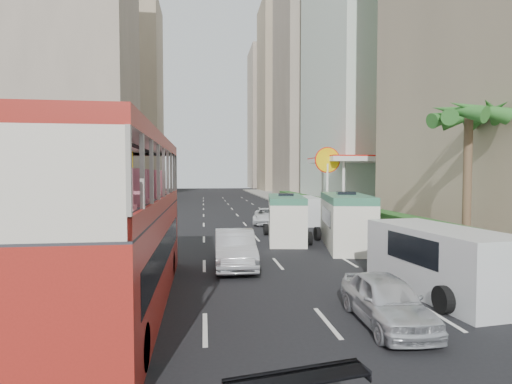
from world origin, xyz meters
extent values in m
plane|color=black|center=(0.00, 0.00, 0.00)|extent=(200.00, 200.00, 0.00)
cube|color=#A9241B|center=(-6.00, 0.00, 2.53)|extent=(2.50, 11.00, 5.06)
imported|color=silver|center=(-2.31, 4.71, 0.00)|extent=(1.75, 4.72, 1.54)
imported|color=silver|center=(1.09, -2.30, 0.00)|extent=(1.67, 3.84, 1.29)
imported|color=silver|center=(1.33, 18.91, 0.00)|extent=(2.78, 4.69, 1.22)
cube|color=silver|center=(1.26, 11.25, 1.32)|extent=(2.86, 6.18, 2.64)
cube|color=silver|center=(4.02, 8.64, 1.41)|extent=(3.35, 6.67, 2.83)
cube|color=silver|center=(4.04, 0.01, 1.09)|extent=(2.76, 5.65, 2.18)
cube|color=silver|center=(4.36, 19.02, 1.05)|extent=(2.49, 5.40, 2.10)
cube|color=#99968C|center=(9.00, 25.00, 0.09)|extent=(6.00, 120.00, 0.18)
cube|color=silver|center=(6.20, 14.00, 0.68)|extent=(0.30, 44.00, 1.00)
cube|color=#2D6626|center=(6.20, 14.00, 1.53)|extent=(1.10, 44.00, 0.70)
cylinder|color=brown|center=(7.80, 4.00, 3.38)|extent=(0.36, 0.36, 6.40)
cube|color=silver|center=(10.00, 23.00, 2.75)|extent=(6.50, 8.00, 5.50)
cube|color=tan|center=(18.00, 58.00, 25.00)|extent=(16.00, 16.00, 50.00)
cube|color=tan|center=(17.00, 82.00, 22.00)|extent=(14.00, 14.00, 44.00)
cube|color=tan|center=(17.00, 104.00, 20.00)|extent=(14.00, 14.00, 40.00)
cube|color=tan|center=(-24.00, 55.00, 26.00)|extent=(18.00, 18.00, 52.00)
cube|color=tan|center=(-22.00, 90.00, 23.00)|extent=(16.00, 16.00, 46.00)
camera|label=1|loc=(-3.63, -12.02, 3.92)|focal=28.00mm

